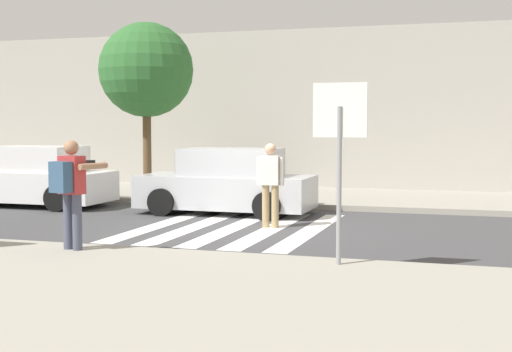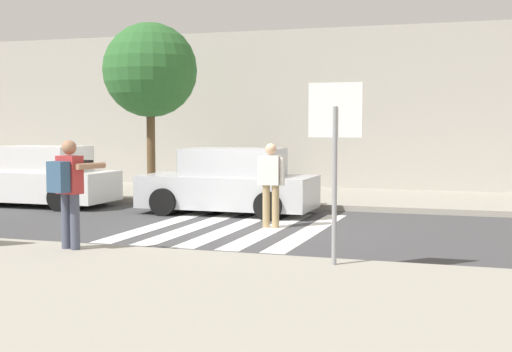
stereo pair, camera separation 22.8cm
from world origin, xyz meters
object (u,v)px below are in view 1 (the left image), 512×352
at_px(stop_sign, 340,132).
at_px(pedestrian_crossing, 270,180).
at_px(photographer_with_backpack, 71,185).
at_px(parked_car_white, 34,178).
at_px(parked_car_silver, 227,183).
at_px(street_tree_west, 146,70).

xyz_separation_m(stop_sign, pedestrian_crossing, (-2.19, 4.06, -1.02)).
bearing_deg(photographer_with_backpack, stop_sign, 1.52).
xyz_separation_m(parked_car_white, parked_car_silver, (5.31, 0.00, 0.00)).
bearing_deg(parked_car_white, street_tree_west, 52.38).
height_order(parked_car_white, parked_car_silver, same).
bearing_deg(parked_car_silver, stop_sign, -57.47).
bearing_deg(street_tree_west, pedestrian_crossing, -42.05).
bearing_deg(stop_sign, pedestrian_crossing, 118.31).
distance_m(stop_sign, photographer_with_backpack, 4.31).
distance_m(photographer_with_backpack, street_tree_west, 9.43).
bearing_deg(pedestrian_crossing, parked_car_white, 164.68).
xyz_separation_m(stop_sign, parked_car_white, (-9.11, 5.96, -1.27)).
bearing_deg(parked_car_silver, pedestrian_crossing, -49.65).
xyz_separation_m(parked_car_silver, street_tree_west, (-3.34, 2.57, 2.90)).
bearing_deg(photographer_with_backpack, parked_car_white, 128.81).
relative_size(parked_car_white, parked_car_silver, 1.00).
relative_size(stop_sign, street_tree_west, 0.53).
distance_m(pedestrian_crossing, parked_car_silver, 2.50).
relative_size(parked_car_silver, street_tree_west, 0.85).
distance_m(stop_sign, parked_car_silver, 7.18).
distance_m(parked_car_white, street_tree_west, 4.35).
height_order(photographer_with_backpack, parked_car_white, photographer_with_backpack).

